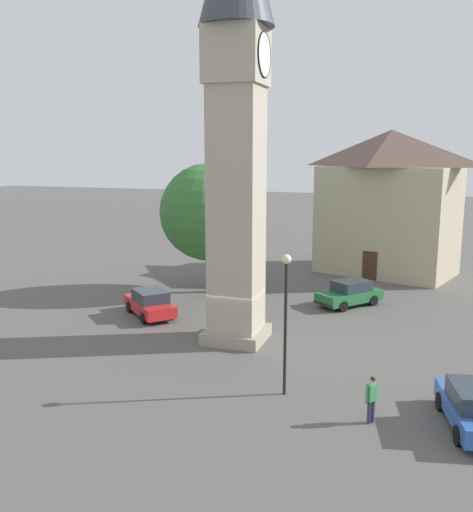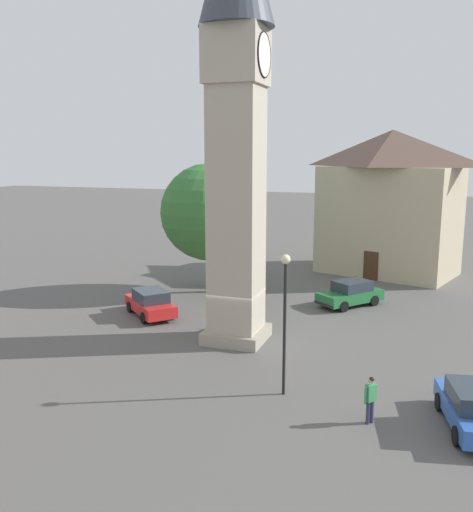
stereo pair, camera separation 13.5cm
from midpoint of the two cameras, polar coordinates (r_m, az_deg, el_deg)
ground_plane at (r=27.62m, az=-0.14°, el=-8.69°), size 200.00×200.00×0.00m
clock_tower at (r=26.26m, az=-0.15°, el=17.89°), size 3.46×3.46×21.27m
car_blue_kerb at (r=31.67m, az=-9.07°, el=-4.83°), size 4.02×4.19×1.53m
car_silver_kerb at (r=34.08m, az=11.54°, el=-3.80°), size 4.27×3.90×1.53m
pedestrian at (r=19.89m, az=13.63°, el=-13.85°), size 0.45×0.40×1.69m
tree at (r=35.85m, az=-3.06°, el=4.55°), size 6.29×6.29×8.49m
building_terrace_right at (r=43.24m, az=15.35°, el=5.46°), size 8.98×11.43×10.80m
lamp_post at (r=20.70m, az=4.94°, el=-4.90°), size 0.36×0.36×5.48m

